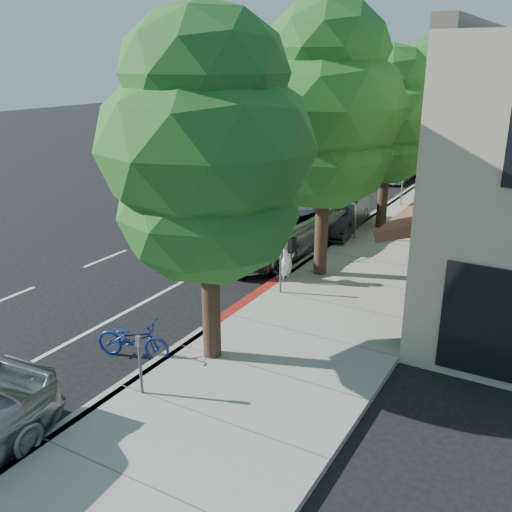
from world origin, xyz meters
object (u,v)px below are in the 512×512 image
Objects in this scene: street_tree_4 at (455,99)px; dark_sedan at (339,213)px; street_tree_0 at (207,152)px; pedestrian at (427,229)px; cyclist at (287,258)px; street_tree_5 at (476,88)px; street_tree_1 at (326,110)px; street_tree_2 at (389,117)px; dark_suv_far at (407,153)px; silver_suv at (274,227)px; street_tree_3 at (429,101)px; bicycle at (133,339)px; white_pickup at (397,162)px.

dark_sedan is (-1.40, -12.99, -3.70)m from street_tree_4.
pedestrian is at bearing 76.80° from street_tree_0.
cyclist is 0.38× the size of dark_sedan.
street_tree_0 is 1.00× the size of street_tree_5.
dark_sedan is (-1.40, 5.01, -4.38)m from street_tree_1.
pedestrian is (2.30, -2.19, -3.45)m from street_tree_2.
dark_sedan is 15.82m from dark_suv_far.
street_tree_2 is 6.19m from silver_suv.
dark_sedan is at bearing -101.33° from street_tree_3.
street_tree_0 reaches higher than bicycle.
street_tree_4 is 1.17× the size of white_pickup.
street_tree_4 is at bearing 90.00° from street_tree_3.
white_pickup is (-2.68, 17.00, -4.23)m from street_tree_1.
street_tree_1 is 17.72m from white_pickup.
street_tree_1 is 12.01m from street_tree_3.
street_tree_1 reaches higher than street_tree_2.
street_tree_2 reaches higher than cyclist.
bicycle is 0.27× the size of silver_suv.
street_tree_0 is 4.70× the size of pedestrian.
white_pickup is (-2.68, 23.00, -3.83)m from street_tree_0.
street_tree_4 is at bearing -90.00° from street_tree_5.
white_pickup reaches higher than cyclist.
dark_sedan is (-1.40, 11.01, -3.97)m from street_tree_0.
street_tree_2 is 15.47m from dark_suv_far.
silver_suv is (-2.44, -4.50, -3.49)m from street_tree_2.
dark_sedan is 3.90m from pedestrian.
street_tree_5 reaches higher than white_pickup.
cyclist is (-0.65, -19.00, -3.59)m from street_tree_4.
dark_suv_far is at bearing 98.50° from street_tree_1.
street_tree_1 is 24.00m from street_tree_5.
bicycle is (-1.63, -12.79, -3.94)m from street_tree_2.
street_tree_4 reaches higher than street_tree_2.
white_pickup is at bearing 118.19° from street_tree_3.
street_tree_4 is 4.56m from white_pickup.
white_pickup is at bearing -88.24° from dark_suv_far.
street_tree_5 is 31.12m from bicycle.
white_pickup is 3.76m from dark_suv_far.
pedestrian is at bearing -43.60° from street_tree_2.
street_tree_3 reaches higher than street_tree_2.
bicycle is at bearing -94.96° from street_tree_3.
white_pickup is at bearing 103.69° from street_tree_2.
street_tree_5 is 1.48× the size of dark_suv_far.
dark_suv_far is at bearing -133.56° from street_tree_5.
street_tree_0 is 23.47m from white_pickup.
street_tree_0 is 4.61m from bicycle.
silver_suv is at bearing -8.45° from bicycle.
white_pickup is at bearing 96.65° from street_tree_0.
dark_sedan is (-1.40, -0.99, -3.67)m from street_tree_2.
pedestrian is at bearing -24.78° from dark_sedan.
street_tree_5 reaches higher than street_tree_3.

